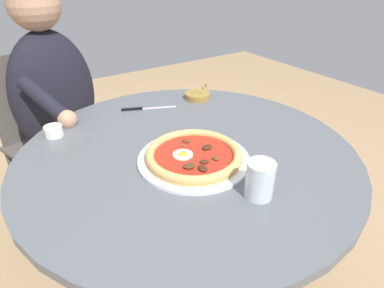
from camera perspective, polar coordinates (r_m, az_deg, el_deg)
The scene contains 8 objects.
dining_table at distance 1.09m, azimuth -0.78°, elevation -7.76°, with size 1.06×1.06×0.73m.
pizza_on_plate at distance 0.94m, azimuth 0.30°, elevation -2.13°, with size 0.33×0.33×0.04m.
water_glass at distance 0.81m, azimuth 12.04°, elevation -6.65°, with size 0.07×0.07×0.10m.
steak_knife at distance 1.29m, azimuth -9.19°, elevation 6.30°, with size 0.21×0.09×0.01m.
ramekin_capers at distance 1.16m, azimuth -23.60°, elevation 2.21°, with size 0.06×0.06×0.04m.
olive_pan at distance 1.37m, azimuth 1.04°, elevation 8.71°, with size 0.13×0.11×0.05m.
diner_person at distance 1.62m, azimuth -22.12°, elevation 1.96°, with size 0.43×0.56×1.20m.
cafe_chair_diner at distance 1.74m, azimuth -24.53°, elevation 2.84°, with size 0.52×0.52×0.88m.
Camera 1 is at (0.46, 0.73, 1.25)m, focal length 29.70 mm.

